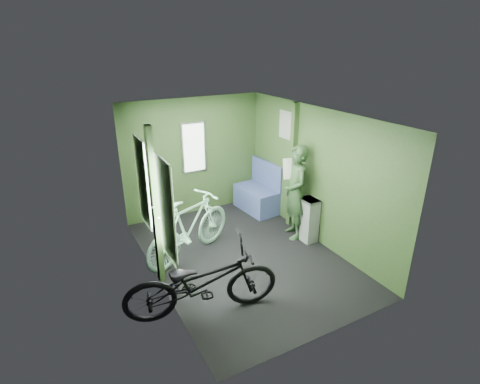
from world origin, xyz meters
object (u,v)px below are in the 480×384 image
object	(u,v)px
bicycle_black	(204,315)
bicycle_mint	(191,256)
passenger	(296,192)
bench_seat	(258,196)
waste_box	(308,220)

from	to	relation	value
bicycle_black	bicycle_mint	size ratio (longest dim) A/B	1.10
bicycle_black	passenger	xyz separation A→B (m)	(2.26, 1.18, 0.84)
bicycle_black	bench_seat	size ratio (longest dim) A/B	1.92
bicycle_black	bicycle_mint	bearing A→B (deg)	-2.91
bicycle_black	bicycle_mint	xyz separation A→B (m)	(0.38, 1.39, 0.00)
bicycle_mint	bench_seat	distance (m)	2.18
waste_box	bicycle_mint	bearing A→B (deg)	166.94
waste_box	bicycle_black	bearing A→B (deg)	-158.75
passenger	bench_seat	bearing A→B (deg)	-162.83
bicycle_black	passenger	bearing A→B (deg)	-50.08
bench_seat	bicycle_mint	bearing A→B (deg)	-156.22
waste_box	bench_seat	distance (m)	1.52
waste_box	bench_seat	bearing A→B (deg)	94.26
passenger	bench_seat	xyz separation A→B (m)	(0.01, 1.26, -0.54)
passenger	waste_box	size ratio (longest dim) A/B	2.14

